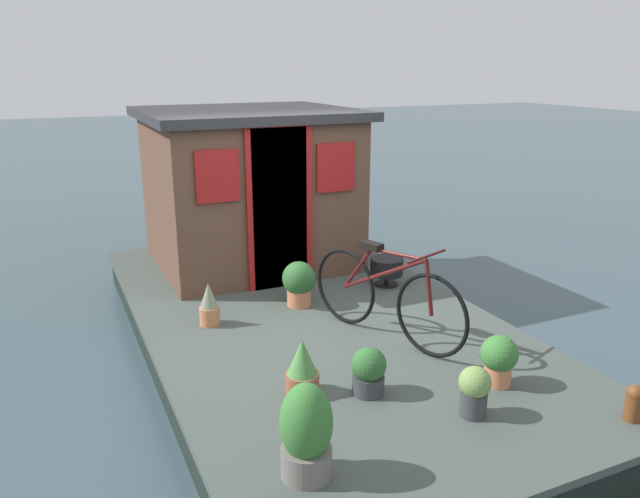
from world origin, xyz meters
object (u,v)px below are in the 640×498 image
Objects in this scene: bicycle at (386,296)px; potted_plant_ivy at (474,390)px; mooring_bollard at (634,402)px; potted_plant_lavender at (306,433)px; potted_plant_geranium at (369,371)px; houseboat_cabin at (249,187)px; charcoal_grill at (387,267)px; potted_plant_rosemary at (209,305)px; potted_plant_fern at (302,368)px; potted_plant_succulent at (299,282)px; potted_plant_mint at (499,358)px.

potted_plant_ivy is (-1.33, 0.08, -0.20)m from bicycle.
potted_plant_lavender is at bearing 80.24° from mooring_bollard.
houseboat_cabin is at bearing -3.96° from potted_plant_geranium.
potted_plant_ivy is 2.61m from charcoal_grill.
potted_plant_rosemary is 1.52m from potted_plant_fern.
potted_plant_succulent is (2.46, -0.98, -0.04)m from potted_plant_lavender.
potted_plant_mint is 1.50× the size of mooring_bollard.
bicycle is 1.36m from charcoal_grill.
potted_plant_ivy is 1.21m from potted_plant_fern.
houseboat_cabin is at bearing 15.40° from mooring_bollard.
bicycle is at bearing 25.21° from mooring_bollard.
potted_plant_succulent is at bearing -84.16° from potted_plant_rosemary.
potted_plant_rosemary is at bearing 149.98° from houseboat_cabin.
potted_plant_mint is 2.24m from charcoal_grill.
houseboat_cabin is 5.22× the size of potted_plant_succulent.
potted_plant_mint is at bearing -58.20° from potted_plant_ivy.
potted_plant_ivy is at bearing 162.61° from charcoal_grill.
mooring_bollard is (-2.84, -1.25, -0.10)m from potted_plant_succulent.
bicycle is at bearing 148.82° from charcoal_grill.
potted_plant_lavender is at bearing 158.23° from potted_plant_succulent.
potted_plant_succulent is at bearing 20.89° from bicycle.
potted_plant_mint is at bearing 33.38° from mooring_bollard.
potted_plant_succulent reaches higher than potted_plant_ivy.
potted_plant_rosemary is (-0.10, 0.93, -0.05)m from potted_plant_succulent.
potted_plant_mint is 0.97× the size of potted_plant_rosemary.
houseboat_cabin is 5.82× the size of potted_plant_rosemary.
potted_plant_mint is 0.92m from mooring_bollard.
charcoal_grill is (0.24, -2.02, 0.01)m from potted_plant_rosemary.
potted_plant_succulent is at bearing 97.37° from charcoal_grill.
potted_plant_succulent is 1.71m from potted_plant_fern.
potted_plant_mint is at bearing -139.79° from potted_plant_rosemary.
potted_plant_succulent is 1.74× the size of mooring_bollard.
potted_plant_lavender is 1.65× the size of charcoal_grill.
potted_plant_rosemary reaches higher than potted_plant_mint.
potted_plant_fern is at bearing 56.29° from mooring_bollard.
bicycle is 4.37× the size of potted_plant_ivy.
potted_plant_ivy reaches higher than potted_plant_geranium.
bicycle is 1.62m from potted_plant_rosemary.
potted_plant_geranium is at bearing 53.97° from mooring_bollard.
charcoal_grill is at bearing -143.57° from houseboat_cabin.
mooring_bollard is at bearing -156.30° from potted_plant_succulent.
mooring_bollard is (-4.41, -1.22, -0.78)m from houseboat_cabin.
potted_plant_succulent is at bearing 7.48° from potted_plant_ivy.
potted_plant_fern is (-0.57, 1.02, -0.19)m from bicycle.
potted_plant_succulent reaches higher than potted_plant_geranium.
mooring_bollard is (-2.75, -2.18, -0.05)m from potted_plant_rosemary.
potted_plant_rosemary is at bearing 38.43° from mooring_bollard.
potted_plant_rosemary is 2.57m from potted_plant_ivy.
potted_plant_lavender is 3.32m from charcoal_grill.
charcoal_grill is (1.93, -1.29, 0.02)m from potted_plant_geranium.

